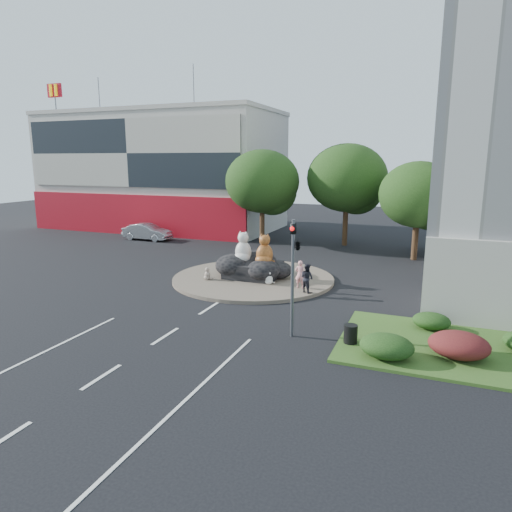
{
  "coord_description": "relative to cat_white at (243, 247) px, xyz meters",
  "views": [
    {
      "loc": [
        10.35,
        -15.55,
        7.36
      ],
      "look_at": [
        0.97,
        8.02,
        2.0
      ],
      "focal_mm": 32.0,
      "sensor_mm": 36.0,
      "label": 1
    }
  ],
  "objects": [
    {
      "name": "ground",
      "position": [
        0.64,
        -9.93,
        -2.09
      ],
      "size": [
        120.0,
        120.0,
        0.0
      ],
      "primitive_type": "plane",
      "color": "black",
      "rests_on": "ground"
    },
    {
      "name": "roundabout_island",
      "position": [
        0.64,
        0.07,
        -1.99
      ],
      "size": [
        10.0,
        10.0,
        0.2
      ],
      "primitive_type": "cylinder",
      "color": "brown",
      "rests_on": "ground"
    },
    {
      "name": "rock_plinth",
      "position": [
        0.64,
        0.07,
        -1.44
      ],
      "size": [
        3.2,
        2.6,
        0.9
      ],
      "primitive_type": null,
      "color": "black",
      "rests_on": "roundabout_island"
    },
    {
      "name": "shophouse_block",
      "position": [
        -17.37,
        17.98,
        4.09
      ],
      "size": [
        25.2,
        12.3,
        17.4
      ],
      "color": "beige",
      "rests_on": "ground"
    },
    {
      "name": "grass_verge",
      "position": [
        12.64,
        -6.93,
        -2.03
      ],
      "size": [
        10.0,
        6.0,
        0.12
      ],
      "primitive_type": "cube",
      "color": "#2D541C",
      "rests_on": "ground"
    },
    {
      "name": "tree_left",
      "position": [
        -3.29,
        12.13,
        3.15
      ],
      "size": [
        6.46,
        6.46,
        8.27
      ],
      "color": "#382314",
      "rests_on": "ground"
    },
    {
      "name": "tree_mid",
      "position": [
        3.71,
        14.13,
        3.46
      ],
      "size": [
        6.84,
        6.84,
        8.76
      ],
      "color": "#382314",
      "rests_on": "ground"
    },
    {
      "name": "tree_right",
      "position": [
        9.71,
        10.13,
        2.54
      ],
      "size": [
        5.7,
        5.7,
        7.3
      ],
      "color": "#382314",
      "rests_on": "ground"
    },
    {
      "name": "hedge_near_green",
      "position": [
        9.64,
        -8.93,
        -1.52
      ],
      "size": [
        2.0,
        1.6,
        0.9
      ],
      "primitive_type": "ellipsoid",
      "color": "#183210",
      "rests_on": "grass_verge"
    },
    {
      "name": "hedge_red",
      "position": [
        12.14,
        -7.93,
        -1.48
      ],
      "size": [
        2.2,
        1.76,
        0.99
      ],
      "primitive_type": "ellipsoid",
      "color": "#4D1419",
      "rests_on": "grass_verge"
    },
    {
      "name": "hedge_back_green",
      "position": [
        11.14,
        -5.13,
        -1.61
      ],
      "size": [
        1.6,
        1.28,
        0.72
      ],
      "primitive_type": "ellipsoid",
      "color": "#183210",
      "rests_on": "grass_verge"
    },
    {
      "name": "traffic_light",
      "position": [
        5.73,
        -7.93,
        1.53
      ],
      "size": [
        0.44,
        1.24,
        5.0
      ],
      "color": "#595B60",
      "rests_on": "ground"
    },
    {
      "name": "street_lamp",
      "position": [
        13.45,
        -1.93,
        2.46
      ],
      "size": [
        2.34,
        0.22,
        8.06
      ],
      "color": "#595B60",
      "rests_on": "ground"
    },
    {
      "name": "cat_white",
      "position": [
        0.0,
        0.0,
        0.0
      ],
      "size": [
        1.2,
        1.04,
        1.99
      ],
      "primitive_type": null,
      "rotation": [
        0.0,
        0.0,
        -0.0
      ],
      "color": "silver",
      "rests_on": "rock_plinth"
    },
    {
      "name": "cat_tabby",
      "position": [
        1.48,
        -0.19,
        -0.02
      ],
      "size": [
        1.5,
        1.44,
        1.95
      ],
      "primitive_type": null,
      "rotation": [
        0.0,
        0.0,
        0.47
      ],
      "color": "#C85229",
      "rests_on": "rock_plinth"
    },
    {
      "name": "kitten_calico",
      "position": [
        -1.73,
        -1.54,
        -1.5
      ],
      "size": [
        0.63,
        0.63,
        0.8
      ],
      "primitive_type": null,
      "rotation": [
        0.0,
        0.0,
        -0.86
      ],
      "color": "beige",
      "rests_on": "roundabout_island"
    },
    {
      "name": "kitten_white",
      "position": [
        2.14,
        -1.14,
        -1.47
      ],
      "size": [
        0.67,
        0.68,
        0.86
      ],
      "primitive_type": null,
      "rotation": [
        0.0,
        0.0,
        0.88
      ],
      "color": "silver",
      "rests_on": "roundabout_island"
    },
    {
      "name": "pedestrian_pink",
      "position": [
        4.04,
        -1.24,
        -1.1
      ],
      "size": [
        0.6,
        0.41,
        1.59
      ],
      "primitive_type": "imported",
      "rotation": [
        0.0,
        0.0,
        3.19
      ],
      "color": "pink",
      "rests_on": "roundabout_island"
    },
    {
      "name": "pedestrian_dark",
      "position": [
        4.64,
        -1.95,
        -1.09
      ],
      "size": [
        0.98,
        0.91,
        1.62
      ],
      "primitive_type": "imported",
      "rotation": [
        0.0,
        0.0,
        2.66
      ],
      "color": "black",
      "rests_on": "roundabout_island"
    },
    {
      "name": "parked_car",
      "position": [
        -14.06,
        9.91,
        -1.33
      ],
      "size": [
        4.67,
        1.64,
        1.54
      ],
      "primitive_type": "imported",
      "rotation": [
        0.0,
        0.0,
        1.57
      ],
      "color": "#A0A2A7",
      "rests_on": "ground"
    },
    {
      "name": "litter_bin",
      "position": [
        8.14,
        -8.0,
        -1.6
      ],
      "size": [
        0.71,
        0.71,
        0.75
      ],
      "primitive_type": "cylinder",
      "rotation": [
        0.0,
        0.0,
        0.36
      ],
      "color": "black",
      "rests_on": "grass_verge"
    }
  ]
}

